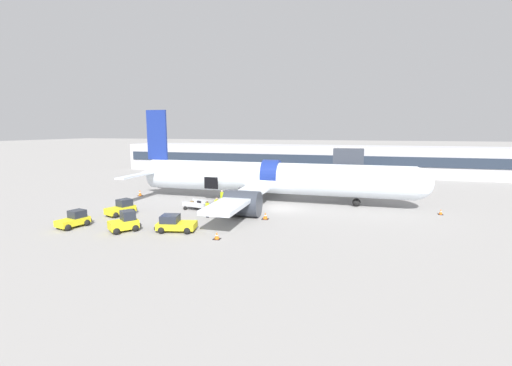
{
  "coord_description": "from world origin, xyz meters",
  "views": [
    {
      "loc": [
        7.59,
        -35.45,
        8.44
      ],
      "look_at": [
        -2.77,
        0.78,
        2.56
      ],
      "focal_mm": 24.0,
      "sensor_mm": 36.0,
      "label": 1
    }
  ],
  "objects_px": {
    "baggage_tug_rear": "(125,223)",
    "ground_crew_loader_b": "(207,209)",
    "baggage_tug_lead": "(175,224)",
    "baggage_tug_mid": "(122,208)",
    "baggage_tug_spare": "(74,220)",
    "baggage_cart_loading": "(199,205)",
    "ground_crew_driver": "(222,197)",
    "airplane": "(267,179)",
    "ground_crew_loader_a": "(217,205)",
    "suitcase_on_tarmac_upright": "(201,213)"
  },
  "relations": [
    {
      "from": "baggage_tug_rear",
      "to": "ground_crew_loader_b",
      "type": "bearing_deg",
      "value": 51.26
    },
    {
      "from": "baggage_tug_lead",
      "to": "baggage_tug_mid",
      "type": "xyz_separation_m",
      "value": [
        -7.92,
        3.51,
        0.04
      ]
    },
    {
      "from": "baggage_tug_lead",
      "to": "baggage_tug_spare",
      "type": "bearing_deg",
      "value": -171.81
    },
    {
      "from": "baggage_cart_loading",
      "to": "ground_crew_driver",
      "type": "bearing_deg",
      "value": 59.13
    },
    {
      "from": "airplane",
      "to": "ground_crew_loader_b",
      "type": "relative_size",
      "value": 21.37
    },
    {
      "from": "airplane",
      "to": "ground_crew_loader_a",
      "type": "xyz_separation_m",
      "value": [
        -3.55,
        -7.06,
        -1.87
      ]
    },
    {
      "from": "baggage_tug_spare",
      "to": "baggage_cart_loading",
      "type": "distance_m",
      "value": 11.88
    },
    {
      "from": "baggage_tug_rear",
      "to": "baggage_cart_loading",
      "type": "relative_size",
      "value": 0.67
    },
    {
      "from": "baggage_cart_loading",
      "to": "baggage_tug_mid",
      "type": "bearing_deg",
      "value": -146.47
    },
    {
      "from": "airplane",
      "to": "baggage_tug_spare",
      "type": "bearing_deg",
      "value": -131.69
    },
    {
      "from": "baggage_tug_mid",
      "to": "baggage_cart_loading",
      "type": "relative_size",
      "value": 0.79
    },
    {
      "from": "baggage_tug_spare",
      "to": "ground_crew_loader_a",
      "type": "xyz_separation_m",
      "value": [
        10.06,
        8.22,
        0.23
      ]
    },
    {
      "from": "airplane",
      "to": "ground_crew_driver",
      "type": "relative_size",
      "value": 20.65
    },
    {
      "from": "baggage_tug_rear",
      "to": "suitcase_on_tarmac_upright",
      "type": "xyz_separation_m",
      "value": [
        3.92,
        6.67,
        -0.47
      ]
    },
    {
      "from": "baggage_tug_mid",
      "to": "baggage_cart_loading",
      "type": "xyz_separation_m",
      "value": [
        6.44,
        4.27,
        -0.19
      ]
    },
    {
      "from": "baggage_cart_loading",
      "to": "suitcase_on_tarmac_upright",
      "type": "bearing_deg",
      "value": -59.44
    },
    {
      "from": "baggage_tug_spare",
      "to": "ground_crew_driver",
      "type": "bearing_deg",
      "value": 51.83
    },
    {
      "from": "baggage_tug_mid",
      "to": "suitcase_on_tarmac_upright",
      "type": "xyz_separation_m",
      "value": [
        7.77,
        2.02,
        -0.42
      ]
    },
    {
      "from": "baggage_tug_rear",
      "to": "ground_crew_loader_b",
      "type": "xyz_separation_m",
      "value": [
        4.85,
        6.05,
        0.16
      ]
    },
    {
      "from": "airplane",
      "to": "baggage_tug_lead",
      "type": "relative_size",
      "value": 9.93
    },
    {
      "from": "ground_crew_loader_b",
      "to": "baggage_tug_lead",
      "type": "bearing_deg",
      "value": -99.08
    },
    {
      "from": "ground_crew_loader_a",
      "to": "ground_crew_loader_b",
      "type": "distance_m",
      "value": 2.0
    },
    {
      "from": "ground_crew_driver",
      "to": "suitcase_on_tarmac_upright",
      "type": "relative_size",
      "value": 2.93
    },
    {
      "from": "baggage_tug_rear",
      "to": "baggage_tug_spare",
      "type": "xyz_separation_m",
      "value": [
        -5.05,
        -0.18,
        -0.09
      ]
    },
    {
      "from": "baggage_tug_lead",
      "to": "baggage_tug_rear",
      "type": "bearing_deg",
      "value": -164.39
    },
    {
      "from": "airplane",
      "to": "baggage_tug_lead",
      "type": "xyz_separation_m",
      "value": [
        -4.49,
        -13.97,
        -2.1
      ]
    },
    {
      "from": "airplane",
      "to": "baggage_tug_lead",
      "type": "bearing_deg",
      "value": -107.81
    },
    {
      "from": "baggage_tug_mid",
      "to": "ground_crew_loader_a",
      "type": "distance_m",
      "value": 9.48
    },
    {
      "from": "baggage_tug_spare",
      "to": "ground_crew_loader_b",
      "type": "distance_m",
      "value": 11.7
    },
    {
      "from": "ground_crew_loader_a",
      "to": "ground_crew_driver",
      "type": "xyz_separation_m",
      "value": [
        -0.82,
        3.53,
        0.06
      ]
    },
    {
      "from": "ground_crew_loader_a",
      "to": "ground_crew_driver",
      "type": "bearing_deg",
      "value": 103.13
    },
    {
      "from": "suitcase_on_tarmac_upright",
      "to": "baggage_tug_lead",
      "type": "bearing_deg",
      "value": -88.47
    },
    {
      "from": "baggage_tug_lead",
      "to": "ground_crew_loader_b",
      "type": "relative_size",
      "value": 2.15
    },
    {
      "from": "baggage_tug_lead",
      "to": "baggage_tug_rear",
      "type": "distance_m",
      "value": 4.23
    },
    {
      "from": "baggage_tug_mid",
      "to": "baggage_cart_loading",
      "type": "bearing_deg",
      "value": 33.53
    },
    {
      "from": "airplane",
      "to": "ground_crew_loader_b",
      "type": "bearing_deg",
      "value": -112.24
    },
    {
      "from": "baggage_cart_loading",
      "to": "suitcase_on_tarmac_upright",
      "type": "distance_m",
      "value": 2.62
    },
    {
      "from": "ground_crew_loader_b",
      "to": "ground_crew_driver",
      "type": "xyz_separation_m",
      "value": [
        -0.67,
        5.52,
        0.03
      ]
    },
    {
      "from": "baggage_cart_loading",
      "to": "airplane",
      "type": "bearing_deg",
      "value": 46.06
    },
    {
      "from": "baggage_tug_mid",
      "to": "ground_crew_loader_b",
      "type": "bearing_deg",
      "value": 9.14
    },
    {
      "from": "airplane",
      "to": "ground_crew_driver",
      "type": "height_order",
      "value": "airplane"
    },
    {
      "from": "baggage_cart_loading",
      "to": "ground_crew_loader_a",
      "type": "distance_m",
      "value": 2.59
    },
    {
      "from": "baggage_tug_rear",
      "to": "baggage_tug_spare",
      "type": "height_order",
      "value": "baggage_tug_rear"
    },
    {
      "from": "airplane",
      "to": "baggage_cart_loading",
      "type": "bearing_deg",
      "value": -133.94
    },
    {
      "from": "ground_crew_loader_a",
      "to": "suitcase_on_tarmac_upright",
      "type": "bearing_deg",
      "value": -128.19
    },
    {
      "from": "airplane",
      "to": "ground_crew_loader_b",
      "type": "distance_m",
      "value": 9.96
    },
    {
      "from": "baggage_tug_lead",
      "to": "ground_crew_loader_a",
      "type": "distance_m",
      "value": 6.97
    },
    {
      "from": "ground_crew_loader_a",
      "to": "suitcase_on_tarmac_upright",
      "type": "distance_m",
      "value": 1.85
    },
    {
      "from": "baggage_tug_lead",
      "to": "ground_crew_driver",
      "type": "relative_size",
      "value": 2.08
    },
    {
      "from": "baggage_tug_lead",
      "to": "ground_crew_driver",
      "type": "height_order",
      "value": "ground_crew_driver"
    }
  ]
}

